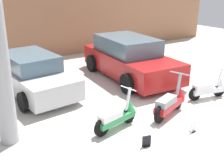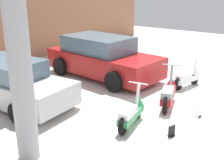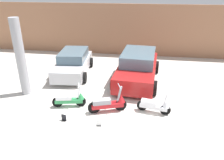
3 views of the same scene
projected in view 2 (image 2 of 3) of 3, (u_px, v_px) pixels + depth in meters
ground_plane at (191, 114)px, 7.41m from camera, size 28.00×28.00×0.00m
wall_back at (4, 24)px, 11.71m from camera, size 19.60×0.12×3.44m
scooter_front_left at (132, 111)px, 6.78m from camera, size 1.37×0.58×0.97m
scooter_front_right at (169, 92)px, 7.91m from camera, size 1.50×0.78×1.09m
scooter_front_center at (188, 77)px, 9.39m from camera, size 1.32×0.56×0.93m
car_rear_left at (11, 83)px, 7.99m from camera, size 2.06×3.85×1.27m
car_rear_center at (102, 58)px, 10.40m from camera, size 2.36×4.51×1.49m
placard_near_left_scooter at (172, 131)px, 6.31m from camera, size 0.20×0.16×0.26m
placard_near_right_scooter at (199, 113)px, 7.25m from camera, size 0.20×0.14×0.26m
support_column_side at (21, 74)px, 5.01m from camera, size 0.41×0.41×3.44m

